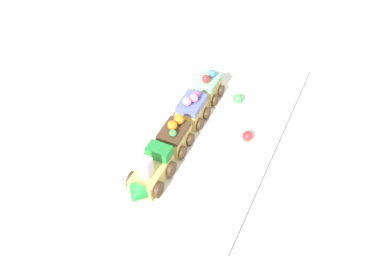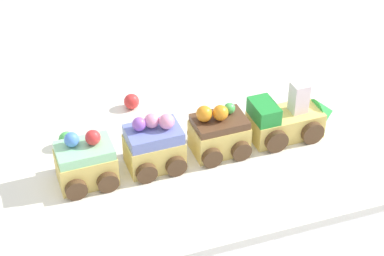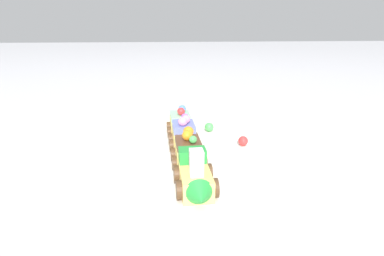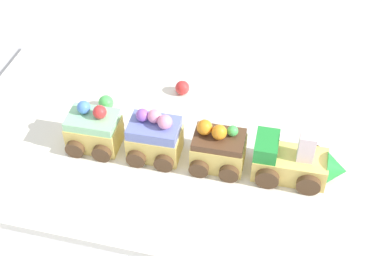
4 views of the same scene
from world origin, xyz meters
name	(u,v)px [view 2 (image 2 of 4)]	position (x,y,z in m)	size (l,w,h in m)	color
ground_plane	(200,153)	(0.00, 0.00, 0.00)	(10.00, 10.00, 0.00)	#B2B2B7
display_board	(200,149)	(0.00, 0.00, 0.01)	(0.73, 0.36, 0.01)	white
cake_train_locomotive	(291,119)	(0.12, -0.01, 0.04)	(0.12, 0.07, 0.08)	#EACC66
cake_car_chocolate	(219,133)	(0.02, -0.02, 0.04)	(0.07, 0.07, 0.07)	#EACC66
cake_car_blueberry	(154,146)	(-0.07, -0.02, 0.04)	(0.07, 0.07, 0.08)	#EACC66
cake_car_mint	(86,163)	(-0.16, -0.02, 0.04)	(0.07, 0.07, 0.07)	#EACC66
gumball_red	(132,101)	(-0.06, 0.12, 0.02)	(0.02, 0.02, 0.02)	red
gumball_green	(67,140)	(-0.17, 0.05, 0.02)	(0.02, 0.02, 0.02)	#4CBC56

